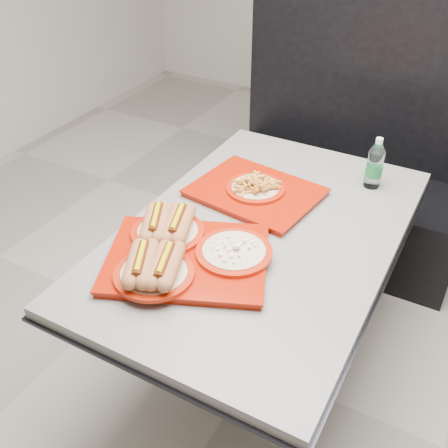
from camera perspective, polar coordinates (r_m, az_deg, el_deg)
The scene contains 6 objects.
ground at distance 2.40m, azimuth 3.39°, elevation -15.25°, with size 6.00×6.00×0.00m, color #A09A8F.
diner_table at distance 1.98m, azimuth 3.98°, elevation -4.46°, with size 0.92×1.42×0.75m.
booth_bench at distance 2.94m, azimuth 13.10°, elevation 4.92°, with size 1.30×0.57×1.35m.
tray_near at distance 1.71m, azimuth -4.79°, elevation -3.01°, with size 0.63×0.57×0.11m.
tray_far at distance 2.05m, azimuth 3.44°, elevation 3.77°, with size 0.52×0.43×0.09m.
water_bottle at distance 2.16m, azimuth 16.08°, elevation 6.10°, with size 0.07×0.07×0.21m.
Camera 1 is at (0.61, -1.39, 1.85)m, focal length 42.00 mm.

